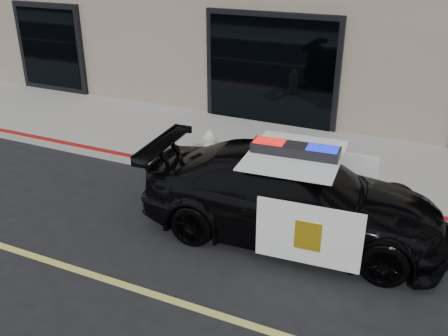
% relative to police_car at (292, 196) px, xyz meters
% --- Properties ---
extents(ground, '(120.00, 120.00, 0.00)m').
position_rel_police_car_xyz_m(ground, '(-1.10, -2.27, -0.71)').
color(ground, black).
rests_on(ground, ground).
extents(sidewalk_n, '(60.00, 3.50, 0.15)m').
position_rel_police_car_xyz_m(sidewalk_n, '(-1.10, 2.98, -0.64)').
color(sidewalk_n, gray).
rests_on(sidewalk_n, ground).
extents(police_car, '(2.70, 5.15, 1.59)m').
position_rel_police_car_xyz_m(police_car, '(0.00, 0.00, 0.00)').
color(police_car, black).
rests_on(police_car, ground).
extents(fire_hydrant, '(0.32, 0.45, 0.72)m').
position_rel_police_car_xyz_m(fire_hydrant, '(-2.34, 1.74, -0.23)').
color(fire_hydrant, beige).
rests_on(fire_hydrant, sidewalk_n).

